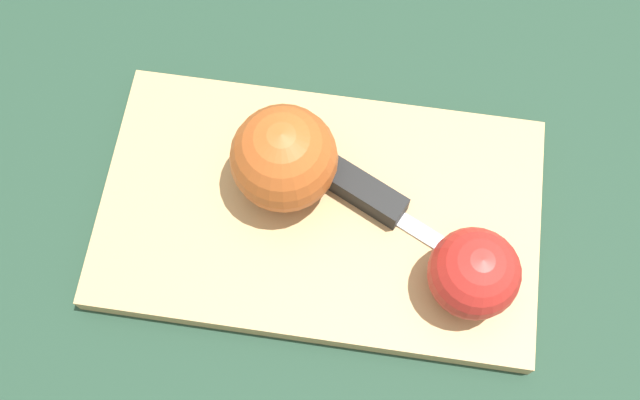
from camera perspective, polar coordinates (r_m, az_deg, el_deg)
name	(u,v)px	position (r m, az deg, el deg)	size (l,w,h in m)	color
ground_plane	(320,217)	(0.65, 0.00, -1.29)	(4.00, 4.00, 0.00)	#1E3828
cutting_board	(320,213)	(0.64, 0.00, -0.98)	(0.39, 0.25, 0.02)	tan
apple_half_left	(284,158)	(0.60, -2.75, 3.20)	(0.09, 0.09, 0.09)	#AD4C1E
apple_half_right	(474,273)	(0.58, 11.62, -5.48)	(0.07, 0.07, 0.07)	red
knife	(373,198)	(0.62, 4.04, 0.18)	(0.17, 0.08, 0.02)	silver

